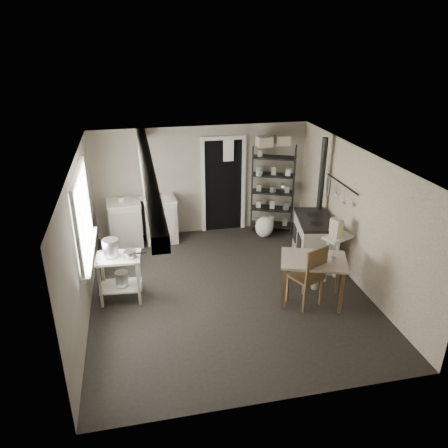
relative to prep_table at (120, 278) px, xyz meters
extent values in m
plane|color=black|center=(1.75, -0.10, -0.40)|extent=(5.00, 5.00, 0.00)
plane|color=beige|center=(1.75, -0.10, 1.90)|extent=(5.00, 5.00, 0.00)
cube|color=#9C9585|center=(1.75, 2.40, 0.75)|extent=(4.50, 0.02, 2.30)
cube|color=#9C9585|center=(1.75, -2.60, 0.75)|extent=(4.50, 0.02, 2.30)
cube|color=#9C9585|center=(-0.50, -0.10, 0.75)|extent=(0.02, 5.00, 2.30)
cube|color=#9C9585|center=(4.00, -0.10, 0.75)|extent=(0.02, 5.00, 2.30)
cylinder|color=#B8B8BB|center=(-0.10, 0.03, 0.54)|extent=(0.33, 0.33, 0.27)
cylinder|color=#B8B8BB|center=(0.19, -0.08, 0.45)|extent=(0.22, 0.22, 0.11)
cylinder|color=#B8B8BB|center=(0.02, 0.00, -0.02)|extent=(0.26, 0.26, 0.23)
imported|color=silver|center=(0.50, 2.03, 0.56)|extent=(0.38, 0.38, 0.07)
imported|color=silver|center=(0.06, 2.03, 0.57)|extent=(0.17, 0.17, 0.10)
imported|color=silver|center=(2.89, 2.08, 0.97)|extent=(0.11, 0.11, 0.19)
cube|color=beige|center=(2.98, 2.08, 1.61)|extent=(0.30, 0.27, 0.20)
cube|color=beige|center=(3.39, 2.16, 1.59)|extent=(0.32, 0.30, 0.19)
cube|color=beige|center=(3.65, -0.08, 0.61)|extent=(0.18, 0.24, 0.32)
imported|color=silver|center=(3.26, -0.84, 0.40)|extent=(0.12, 0.12, 0.09)
ellipsoid|color=white|center=(2.97, 1.78, -0.16)|extent=(0.42, 0.37, 0.47)
cylinder|color=silver|center=(3.22, -0.36, -0.33)|extent=(0.16, 0.16, 0.16)
camera|label=1|loc=(0.37, -6.29, 3.64)|focal=35.00mm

